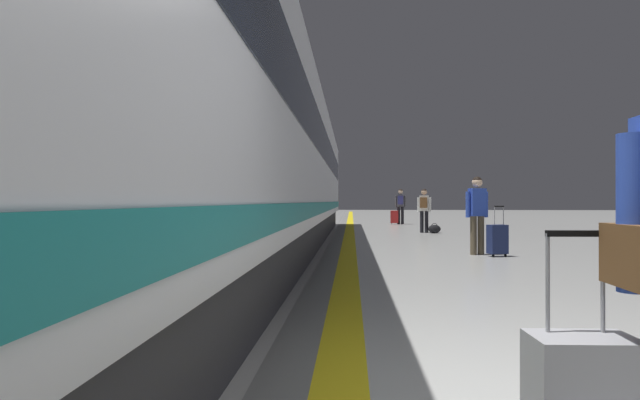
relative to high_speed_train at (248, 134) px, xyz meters
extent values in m
cube|color=yellow|center=(2.02, 2.61, -2.50)|extent=(0.36, 80.00, 0.01)
cube|color=slate|center=(1.74, 2.61, -2.50)|extent=(0.53, 80.00, 0.01)
cube|color=#38383D|center=(0.00, 0.50, -2.15)|extent=(2.67, 25.83, 0.70)
cube|color=silver|center=(0.00, 0.50, -0.35)|extent=(2.90, 26.91, 2.90)
cylinder|color=silver|center=(0.00, 0.50, 1.05)|extent=(2.84, 26.37, 2.84)
cube|color=black|center=(0.00, 0.50, 0.00)|extent=(2.93, 25.29, 0.80)
cube|color=#197F7F|center=(0.00, 0.50, -1.50)|extent=(2.94, 26.37, 0.24)
cube|color=gray|center=(-1.46, 4.53, -0.60)|extent=(0.02, 0.90, 2.00)
cylinder|color=blue|center=(3.09, -7.72, -1.40)|extent=(0.09, 0.09, 0.56)
cube|color=brown|center=(3.11, -7.74, -1.55)|extent=(0.15, 0.29, 0.22)
cylinder|color=gray|center=(3.06, -7.59, -1.68)|extent=(0.02, 0.02, 0.38)
cylinder|color=gray|center=(2.85, -7.60, -1.68)|extent=(0.02, 0.02, 0.38)
cube|color=black|center=(2.96, -7.59, -1.49)|extent=(0.22, 0.03, 0.02)
cylinder|color=black|center=(4.64, 7.92, -2.11)|extent=(0.13, 0.13, 0.79)
cylinder|color=black|center=(4.80, 7.87, -2.11)|extent=(0.13, 0.13, 0.79)
cube|color=silver|center=(4.72, 7.90, -1.43)|extent=(0.36, 0.27, 0.56)
cylinder|color=silver|center=(4.53, 7.96, -1.48)|extent=(0.08, 0.08, 0.52)
cylinder|color=silver|center=(4.92, 7.85, -1.48)|extent=(0.08, 0.08, 0.52)
sphere|color=tan|center=(4.72, 7.90, -1.03)|extent=(0.21, 0.21, 0.21)
sphere|color=black|center=(4.72, 7.90, -1.01)|extent=(0.19, 0.19, 0.19)
cube|color=brown|center=(4.68, 7.76, -1.41)|extent=(0.27, 0.19, 0.37)
ellipsoid|color=black|center=(5.04, 7.63, -2.35)|extent=(0.44, 0.26, 0.30)
torus|color=black|center=(5.04, 7.63, -2.25)|extent=(0.22, 0.02, 0.22)
cylinder|color=brown|center=(4.69, 0.82, -2.09)|extent=(0.14, 0.14, 0.82)
cylinder|color=brown|center=(4.86, 0.87, -2.09)|extent=(0.14, 0.14, 0.82)
cube|color=blue|center=(4.77, 0.84, -1.38)|extent=(0.38, 0.29, 0.59)
cylinder|color=blue|center=(4.56, 0.79, -1.43)|extent=(0.09, 0.09, 0.55)
cylinder|color=blue|center=(4.98, 0.92, -1.43)|extent=(0.09, 0.09, 0.55)
sphere|color=beige|center=(4.77, 0.84, -0.96)|extent=(0.22, 0.22, 0.22)
sphere|color=black|center=(4.77, 0.84, -0.94)|extent=(0.20, 0.20, 0.20)
cube|color=#19234C|center=(5.09, 0.51, -2.14)|extent=(0.43, 0.33, 0.59)
cube|color=#19234C|center=(5.06, 0.62, -2.22)|extent=(0.30, 0.11, 0.33)
cylinder|color=black|center=(4.98, 0.40, -2.47)|extent=(0.04, 0.06, 0.06)
cylinder|color=black|center=(5.25, 0.49, -2.47)|extent=(0.04, 0.06, 0.06)
cylinder|color=gray|center=(5.01, 0.42, -1.66)|extent=(0.02, 0.02, 0.38)
cylinder|color=gray|center=(5.21, 0.49, -1.66)|extent=(0.02, 0.02, 0.38)
cube|color=black|center=(5.11, 0.45, -1.47)|extent=(0.22, 0.09, 0.02)
cylinder|color=black|center=(4.44, 14.31, -2.07)|extent=(0.14, 0.14, 0.86)
cylinder|color=black|center=(4.62, 14.29, -2.07)|extent=(0.14, 0.14, 0.86)
cube|color=#4C4C51|center=(4.53, 14.30, -1.33)|extent=(0.37, 0.24, 0.62)
cylinder|color=#4C4C51|center=(4.31, 14.33, -1.38)|extent=(0.09, 0.09, 0.57)
cylinder|color=#4C4C51|center=(4.76, 14.28, -1.38)|extent=(0.09, 0.09, 0.57)
sphere|color=beige|center=(4.53, 14.30, -0.89)|extent=(0.23, 0.23, 0.23)
sphere|color=black|center=(4.53, 14.30, -0.86)|extent=(0.21, 0.21, 0.21)
cube|color=navy|center=(4.51, 14.14, -1.31)|extent=(0.28, 0.17, 0.41)
cube|color=#A51E1E|center=(4.21, 14.13, -2.13)|extent=(0.40, 0.25, 0.62)
cube|color=#A51E1E|center=(4.22, 14.24, -2.21)|extent=(0.31, 0.04, 0.34)
cylinder|color=black|center=(4.06, 14.07, -2.47)|extent=(0.02, 0.06, 0.06)
cylinder|color=black|center=(4.35, 14.05, -2.47)|extent=(0.02, 0.06, 0.06)
camera|label=1|loc=(2.10, -9.48, -1.36)|focal=26.70mm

